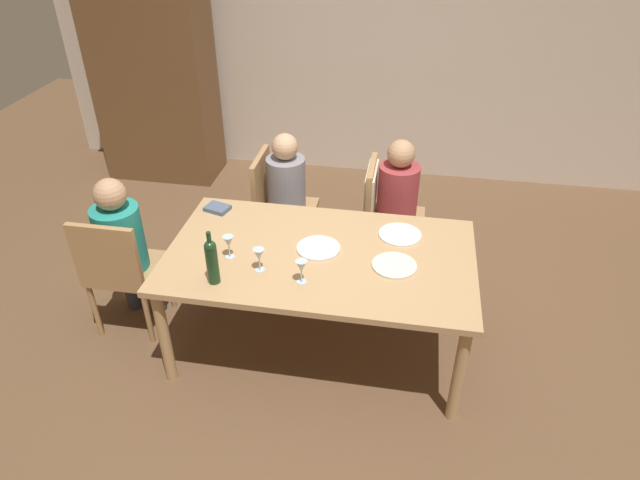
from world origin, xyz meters
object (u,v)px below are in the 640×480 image
Objects in this scene: armoire_cabinet at (153,69)px; chair_far_right at (380,204)px; dinner_plate_guest_left at (318,248)px; person_man_bearded at (124,242)px; wine_glass_near_right at (228,242)px; wine_bottle_tall_green at (212,260)px; dinner_plate_guest_right at (394,265)px; person_man_guest at (401,199)px; wine_glass_near_left at (259,255)px; dining_table at (320,263)px; chair_left_end at (119,267)px; chair_far_left at (276,202)px; person_woman_host at (290,191)px; dinner_plate_host at (400,235)px; wine_glass_centre at (301,267)px.

armoire_cabinet is 2.37× the size of chair_far_right.
dinner_plate_guest_left is (-0.32, -0.88, 0.16)m from chair_far_right.
wine_glass_near_right is (0.79, -0.16, 0.19)m from person_man_bearded.
dinner_plate_guest_right is (1.01, 0.32, -0.14)m from wine_bottle_tall_green.
wine_glass_near_left is at bearing -33.68° from person_man_guest.
dining_table is at bearing -25.91° from person_man_guest.
chair_left_end is 0.91m from wine_bottle_tall_green.
dinner_plate_guest_right is at bearing 44.63° from chair_far_left.
armoire_cabinet reaches higher than wine_glass_near_right.
dining_table is 1.33m from person_man_bearded.
armoire_cabinet is 2.87m from wine_glass_near_right.
wine_bottle_tall_green is at bearing -33.00° from chair_far_right.
wine_glass_near_right reaches higher than dinner_plate_guest_right.
dinner_plate_guest_right is at bearing 0.43° from person_man_guest.
chair_far_left is at bearing 134.63° from dinner_plate_guest_right.
person_man_guest is (2.50, -1.37, -0.45)m from armoire_cabinet.
chair_left_end is 0.83× the size of person_woman_host.
person_man_bearded is at bearing -171.72° from dinner_plate_host.
armoire_cabinet is 3.11m from dining_table.
person_man_bearded is at bearing 178.88° from dining_table.
dinner_plate_host is at bearing 33.03° from wine_glass_near_left.
wine_glass_near_right is (-0.84, -1.06, 0.26)m from chair_far_right.
wine_glass_near_right is 1.00m from dinner_plate_guest_right.
wine_bottle_tall_green is (-0.04, -1.31, 0.36)m from chair_far_left.
person_woman_host is 0.99× the size of person_man_guest.
chair_far_right is (0.30, 0.93, -0.08)m from dining_table.
person_man_bearded reaches higher than chair_far_left.
wine_glass_centre is at bearing -14.32° from person_man_bearded.
wine_glass_near_left is (-0.62, -1.16, 0.26)m from chair_far_right.
dinner_plate_host is (1.02, 0.67, -0.14)m from wine_bottle_tall_green.
wine_glass_near_left is 0.56× the size of dinner_plate_guest_right.
armoire_cabinet is 3.28m from wine_glass_centre.
person_man_guest reaches higher than chair_left_end.
wine_bottle_tall_green is (-1.00, -1.31, 0.24)m from person_man_guest.
armoire_cabinet is 14.63× the size of wine_glass_centre.
person_man_bearded is (-0.00, 0.11, 0.12)m from chair_left_end.
person_man_guest reaches higher than dinner_plate_guest_left.
dinner_plate_guest_left is (-0.49, -0.24, 0.00)m from dinner_plate_host.
wine_bottle_tall_green is 0.50m from wine_glass_centre.
dinner_plate_guest_right is at bearing -11.98° from dinner_plate_guest_left.
dinner_plate_host is at bearing 53.70° from person_woman_host.
chair_far_right is at bearing -30.26° from armoire_cabinet.
wine_glass_near_right reaches higher than dinner_plate_host.
dinner_plate_guest_right is (1.78, -0.08, 0.10)m from person_man_bearded.
person_man_bearded is 7.62× the size of wine_glass_near_right.
person_man_guest is at bearing 90.00° from chair_far_left.
chair_far_right is 6.17× the size of wine_glass_centre.
chair_far_left is 1.11m from wine_glass_near_right.
wine_glass_near_left is at bearing -24.49° from wine_glass_near_right.
dinner_plate_guest_right is (0.51, 0.24, -0.10)m from wine_glass_centre.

